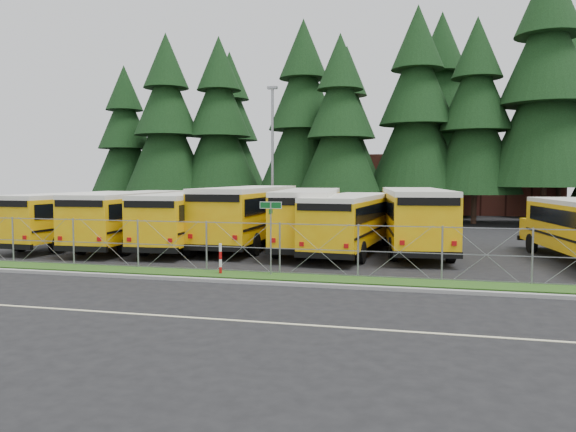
% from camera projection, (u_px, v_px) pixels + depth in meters
% --- Properties ---
extents(ground, '(120.00, 120.00, 0.00)m').
position_uv_depth(ground, '(311.00, 271.00, 22.26)').
color(ground, black).
rests_on(ground, ground).
extents(curb, '(50.00, 0.25, 0.12)m').
position_uv_depth(curb, '(292.00, 284.00, 19.25)').
color(curb, gray).
rests_on(curb, ground).
extents(grass_verge, '(50.00, 1.40, 0.06)m').
position_uv_depth(grass_verge, '(301.00, 278.00, 20.61)').
color(grass_verge, '#1D4915').
rests_on(grass_verge, ground).
extents(road_lane_line, '(50.00, 0.12, 0.01)m').
position_uv_depth(road_lane_line, '(248.00, 321.00, 14.51)').
color(road_lane_line, beige).
rests_on(road_lane_line, ground).
extents(chainlink_fence, '(44.00, 0.10, 2.00)m').
position_uv_depth(chainlink_fence, '(305.00, 249.00, 21.22)').
color(chainlink_fence, gray).
rests_on(chainlink_fence, ground).
extents(brick_building, '(22.00, 10.00, 6.00)m').
position_uv_depth(brick_building, '(443.00, 184.00, 59.32)').
color(brick_building, brown).
rests_on(brick_building, ground).
extents(bus_0, '(3.27, 11.08, 2.87)m').
position_uv_depth(bus_0, '(80.00, 219.00, 30.52)').
color(bus_0, '#EFA407').
rests_on(bus_0, ground).
extents(bus_1, '(3.14, 11.28, 2.93)m').
position_uv_depth(bus_1, '(134.00, 220.00, 29.79)').
color(bus_1, '#EFA407').
rests_on(bus_1, ground).
extents(bus_2, '(3.33, 11.25, 2.91)m').
position_uv_depth(bus_2, '(191.00, 220.00, 29.36)').
color(bus_2, '#EFA407').
rests_on(bus_2, ground).
extents(bus_3, '(2.91, 12.21, 3.20)m').
position_uv_depth(bus_3, '(251.00, 217.00, 30.10)').
color(bus_3, '#EFA407').
rests_on(bus_3, ground).
extents(bus_4, '(4.01, 11.99, 3.08)m').
position_uv_depth(bus_4, '(310.00, 220.00, 28.87)').
color(bus_4, '#EFA407').
rests_on(bus_4, ground).
extents(bus_5, '(3.60, 11.14, 2.87)m').
position_uv_depth(bus_5, '(352.00, 224.00, 27.39)').
color(bus_5, '#EFA407').
rests_on(bus_5, ground).
extents(bus_6, '(4.30, 12.22, 3.14)m').
position_uv_depth(bus_6, '(414.00, 220.00, 27.99)').
color(bus_6, '#EFA407').
rests_on(bus_6, ground).
extents(street_sign, '(0.84, 0.55, 2.81)m').
position_uv_depth(street_sign, '(271.00, 222.00, 21.04)').
color(street_sign, gray).
rests_on(street_sign, ground).
extents(striped_bollard, '(0.11, 0.11, 1.20)m').
position_uv_depth(striped_bollard, '(220.00, 259.00, 21.40)').
color(striped_bollard, '#B20C0C').
rests_on(striped_bollard, ground).
extents(light_standard, '(0.70, 0.35, 10.14)m').
position_uv_depth(light_standard, '(272.00, 152.00, 40.06)').
color(light_standard, gray).
rests_on(light_standard, ground).
extents(conifer_0, '(6.37, 6.37, 14.10)m').
position_uv_depth(conifer_0, '(125.00, 141.00, 52.46)').
color(conifer_0, black).
rests_on(conifer_0, ground).
extents(conifer_1, '(7.42, 7.42, 16.41)m').
position_uv_depth(conifer_1, '(167.00, 126.00, 49.81)').
color(conifer_1, black).
rests_on(conifer_1, ground).
extents(conifer_2, '(7.33, 7.33, 16.21)m').
position_uv_depth(conifer_2, '(219.00, 128.00, 50.14)').
color(conifer_2, black).
rests_on(conifer_2, ground).
extents(conifer_3, '(7.77, 7.77, 17.18)m').
position_uv_depth(conifer_3, '(303.00, 120.00, 48.18)').
color(conifer_3, black).
rests_on(conifer_3, ground).
extents(conifer_4, '(6.82, 6.82, 15.08)m').
position_uv_depth(conifer_4, '(340.00, 129.00, 44.61)').
color(conifer_4, black).
rests_on(conifer_4, ground).
extents(conifer_5, '(7.97, 7.97, 17.62)m').
position_uv_depth(conifer_5, '(417.00, 115.00, 45.71)').
color(conifer_5, black).
rests_on(conifer_5, ground).
extents(conifer_6, '(7.35, 7.35, 16.25)m').
position_uv_depth(conifer_6, '(476.00, 121.00, 44.16)').
color(conifer_6, black).
rests_on(conifer_6, ground).
extents(conifer_7, '(9.19, 9.19, 20.32)m').
position_uv_depth(conifer_7, '(547.00, 92.00, 42.45)').
color(conifer_7, black).
rests_on(conifer_7, ground).
extents(conifer_10, '(7.49, 7.49, 16.57)m').
position_uv_depth(conifer_10, '(230.00, 133.00, 57.96)').
color(conifer_10, black).
rests_on(conifer_10, ground).
extents(conifer_11, '(7.59, 7.59, 16.78)m').
position_uv_depth(conifer_11, '(346.00, 130.00, 56.31)').
color(conifer_11, black).
rests_on(conifer_11, ground).
extents(conifer_12, '(8.58, 8.58, 18.98)m').
position_uv_depth(conifer_12, '(441.00, 115.00, 52.30)').
color(conifer_12, black).
rests_on(conifer_12, ground).
extents(conifer_13, '(8.88, 8.88, 19.64)m').
position_uv_depth(conifer_13, '(561.00, 110.00, 51.27)').
color(conifer_13, black).
rests_on(conifer_13, ground).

